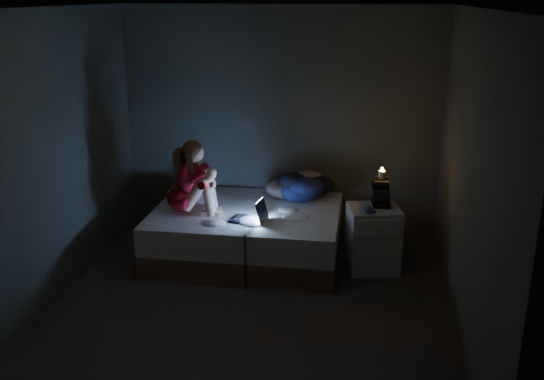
% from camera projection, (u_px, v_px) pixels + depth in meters
% --- Properties ---
extents(floor, '(3.60, 3.80, 0.02)m').
position_uv_depth(floor, '(250.00, 309.00, 5.44)').
color(floor, '#3F3A38').
rests_on(floor, ground).
extents(ceiling, '(3.60, 3.80, 0.02)m').
position_uv_depth(ceiling, '(246.00, 6.00, 4.62)').
color(ceiling, silver).
rests_on(ceiling, ground).
extents(wall_back, '(3.60, 0.02, 2.60)m').
position_uv_depth(wall_back, '(280.00, 123.00, 6.83)').
color(wall_back, '#565752').
rests_on(wall_back, ground).
extents(wall_front, '(3.60, 0.02, 2.60)m').
position_uv_depth(wall_front, '(180.00, 267.00, 3.24)').
color(wall_front, '#565752').
rests_on(wall_front, ground).
extents(wall_left, '(0.02, 3.80, 2.60)m').
position_uv_depth(wall_left, '(46.00, 161.00, 5.30)').
color(wall_left, '#565752').
rests_on(wall_left, ground).
extents(wall_right, '(0.02, 3.80, 2.60)m').
position_uv_depth(wall_right, '(471.00, 180.00, 4.77)').
color(wall_right, '#565752').
rests_on(wall_right, ground).
extents(bed, '(1.95, 1.46, 0.53)m').
position_uv_depth(bed, '(247.00, 233.00, 6.42)').
color(bed, '#BBB9B6').
rests_on(bed, ground).
extents(pillow, '(0.41, 0.29, 0.12)m').
position_uv_depth(pillow, '(190.00, 194.00, 6.66)').
color(pillow, white).
rests_on(pillow, bed).
extents(woman, '(0.51, 0.36, 0.78)m').
position_uv_depth(woman, '(182.00, 177.00, 6.11)').
color(woman, '#980515').
rests_on(woman, bed).
extents(laptop, '(0.38, 0.29, 0.24)m').
position_uv_depth(laptop, '(248.00, 209.00, 5.99)').
color(laptop, black).
rests_on(laptop, bed).
extents(clothes_pile, '(0.65, 0.58, 0.33)m').
position_uv_depth(clothes_pile, '(299.00, 185.00, 6.62)').
color(clothes_pile, navy).
rests_on(clothes_pile, bed).
extents(nightstand, '(0.58, 0.54, 0.66)m').
position_uv_depth(nightstand, '(373.00, 238.00, 6.12)').
color(nightstand, silver).
rests_on(nightstand, ground).
extents(book_stack, '(0.19, 0.25, 0.31)m').
position_uv_depth(book_stack, '(381.00, 191.00, 6.01)').
color(book_stack, black).
rests_on(book_stack, nightstand).
extents(candle, '(0.07, 0.07, 0.08)m').
position_uv_depth(candle, '(382.00, 172.00, 5.95)').
color(candle, beige).
rests_on(candle, book_stack).
extents(phone, '(0.10, 0.15, 0.01)m').
position_uv_depth(phone, '(368.00, 210.00, 5.94)').
color(phone, black).
rests_on(phone, nightstand).
extents(blue_orb, '(0.08, 0.08, 0.08)m').
position_uv_depth(blue_orb, '(365.00, 209.00, 5.86)').
color(blue_orb, '#353B92').
rests_on(blue_orb, nightstand).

